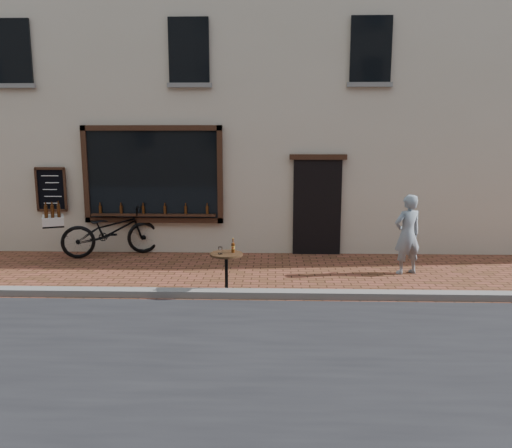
{
  "coord_description": "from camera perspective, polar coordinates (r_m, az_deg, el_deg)",
  "views": [
    {
      "loc": [
        0.87,
        -8.0,
        2.71
      ],
      "look_at": [
        0.56,
        1.2,
        1.1
      ],
      "focal_mm": 35.0,
      "sensor_mm": 36.0,
      "label": 1
    }
  ],
  "objects": [
    {
      "name": "cargo_bicycle",
      "position": [
        11.94,
        -16.45,
        -0.71
      ],
      "size": [
        2.6,
        1.66,
        1.24
      ],
      "rotation": [
        0.0,
        0.0,
        1.98
      ],
      "color": "black",
      "rests_on": "ground"
    },
    {
      "name": "ground",
      "position": [
        8.49,
        -4.1,
        -8.72
      ],
      "size": [
        90.0,
        90.0,
        0.0
      ],
      "primitive_type": "plane",
      "color": "#59331D",
      "rests_on": "ground"
    },
    {
      "name": "kerb",
      "position": [
        8.66,
        -3.97,
        -7.92
      ],
      "size": [
        90.0,
        0.25,
        0.12
      ],
      "primitive_type": "cube",
      "color": "slate",
      "rests_on": "ground"
    },
    {
      "name": "bistro_table",
      "position": [
        8.67,
        -3.39,
        -4.7
      ],
      "size": [
        0.57,
        0.57,
        0.98
      ],
      "color": "black",
      "rests_on": "ground"
    },
    {
      "name": "pedestrian",
      "position": [
        10.35,
        16.92,
        -1.15
      ],
      "size": [
        0.68,
        0.56,
        1.6
      ],
      "primitive_type": "imported",
      "rotation": [
        0.0,
        0.0,
        3.5
      ],
      "color": "gray",
      "rests_on": "ground"
    },
    {
      "name": "shop_building",
      "position": [
        14.7,
        -1.59,
        18.89
      ],
      "size": [
        28.0,
        6.2,
        10.0
      ],
      "color": "beige",
      "rests_on": "ground"
    }
  ]
}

